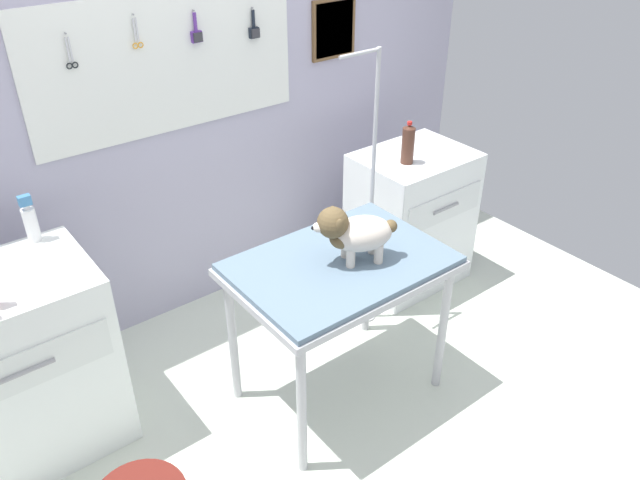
# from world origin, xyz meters

# --- Properties ---
(ground) EXTENTS (4.40, 4.00, 0.04)m
(ground) POSITION_xyz_m (0.00, 0.00, -0.02)
(ground) COLOR silver
(rear_wall_panel) EXTENTS (4.00, 0.11, 2.30)m
(rear_wall_panel) POSITION_xyz_m (0.00, 1.28, 1.16)
(rear_wall_panel) COLOR #ABA6BE
(rear_wall_panel) RESTS_ON ground
(grooming_table) EXTENTS (0.99, 0.69, 0.81)m
(grooming_table) POSITION_xyz_m (0.09, 0.11, 0.73)
(grooming_table) COLOR #B7B7BC
(grooming_table) RESTS_ON ground
(grooming_arm) EXTENTS (0.30, 0.11, 1.62)m
(grooming_arm) POSITION_xyz_m (0.60, 0.47, 0.76)
(grooming_arm) COLOR #B7B7BC
(grooming_arm) RESTS_ON ground
(dog) EXTENTS (0.38, 0.28, 0.28)m
(dog) POSITION_xyz_m (0.14, 0.07, 0.96)
(dog) COLOR beige
(dog) RESTS_ON grooming_table
(counter_left) EXTENTS (0.80, 0.58, 0.92)m
(counter_left) POSITION_xyz_m (-1.25, 0.71, 0.46)
(counter_left) COLOR white
(counter_left) RESTS_ON ground
(cabinet_right) EXTENTS (0.68, 0.54, 0.88)m
(cabinet_right) POSITION_xyz_m (1.10, 0.63, 0.44)
(cabinet_right) COLOR white
(cabinet_right) RESTS_ON ground
(conditioner_bottle) EXTENTS (0.06, 0.06, 0.22)m
(conditioner_bottle) POSITION_xyz_m (-0.99, 0.94, 1.02)
(conditioner_bottle) COLOR white
(conditioner_bottle) RESTS_ON counter_left
(soda_bottle) EXTENTS (0.07, 0.07, 0.25)m
(soda_bottle) POSITION_xyz_m (0.98, 0.58, 0.99)
(soda_bottle) COLOR #4D2C20
(soda_bottle) RESTS_ON cabinet_right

